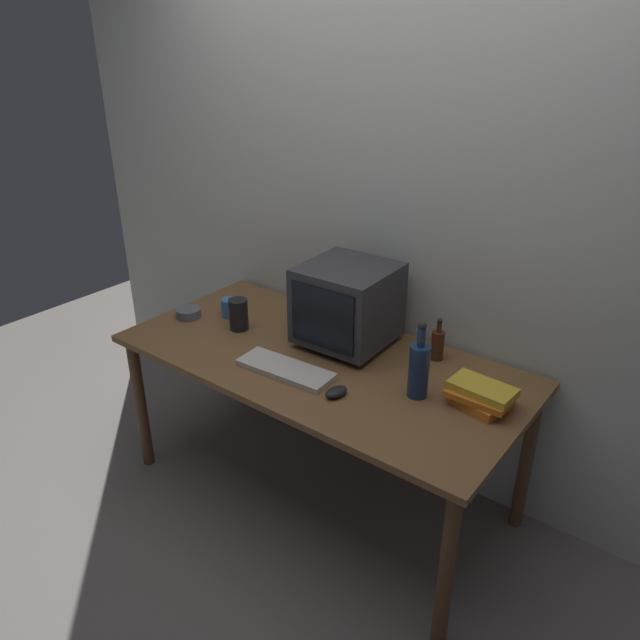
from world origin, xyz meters
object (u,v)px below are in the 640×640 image
Objects in this scene: keyboard at (285,369)px; cd_spindle at (189,313)px; computer_mouse at (336,392)px; mug at (230,308)px; bottle_tall at (419,368)px; book_stack at (481,395)px; crt_monitor at (347,304)px; metal_canister at (239,314)px; bottle_short at (438,344)px.

cd_spindle reaches higher than keyboard.
mug is at bearing 174.55° from computer_mouse.
bottle_tall is at bearing 3.10° from cd_spindle.
cd_spindle is at bearing 167.77° from keyboard.
book_stack is 1.31m from mug.
crt_monitor is 3.33× the size of mug.
bottle_tall is 2.66× the size of cd_spindle.
mug is at bearing 151.09° from metal_canister.
book_stack is 1.47m from cd_spindle.
crt_monitor is 0.95× the size of keyboard.
computer_mouse is 0.31× the size of bottle_tall.
metal_canister is at bearing 11.95° from cd_spindle.
mug is at bearing -179.29° from book_stack.
mug reaches higher than computer_mouse.
bottle_short is 1.29× the size of metal_canister.
mug is at bearing -166.79° from bottle_short.
mug is (-0.57, 0.24, 0.03)m from keyboard.
bottle_tall reaches higher than computer_mouse.
computer_mouse is at bearing -108.66° from bottle_short.
mug is at bearing -169.26° from crt_monitor.
book_stack is 2.06× the size of cd_spindle.
keyboard is 0.79m from book_stack.
computer_mouse is at bearing -7.35° from cd_spindle.
book_stack reaches higher than cd_spindle.
crt_monitor is at bearing 77.93° from keyboard.
metal_canister is (-1.18, -0.09, 0.03)m from book_stack.
cd_spindle is 0.80× the size of metal_canister.
crt_monitor is at bearing 132.06° from computer_mouse.
bottle_tall is at bearing -3.53° from mug.
bottle_short reaches higher than mug.
bottle_short is (0.17, 0.50, 0.05)m from computer_mouse.
bottle_short is at bearing 17.70° from cd_spindle.
bottle_short reaches higher than keyboard.
book_stack is at bearing -36.26° from bottle_short.
keyboard is at bearing -161.27° from bottle_tall.
bottle_tall is (0.47, -0.19, -0.07)m from crt_monitor.
metal_canister is at bearing 154.99° from keyboard.
crt_monitor reaches higher than bottle_tall.
bottle_short is at bearing 17.02° from crt_monitor.
bottle_short is at bearing 104.13° from bottle_tall.
bottle_short is (0.44, 0.48, 0.06)m from keyboard.
book_stack is (0.47, 0.28, 0.03)m from computer_mouse.
book_stack is 1.18m from metal_canister.
keyboard is 0.73m from cd_spindle.
crt_monitor is 0.51m from bottle_tall.
cd_spindle is (-1.00, 0.13, 0.00)m from computer_mouse.
mug is (-1.01, -0.24, -0.03)m from bottle_short.
book_stack is at bearing 20.37° from bottle_tall.
metal_canister is (-0.88, -0.31, 0.00)m from bottle_short.
bottle_short reaches higher than cd_spindle.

